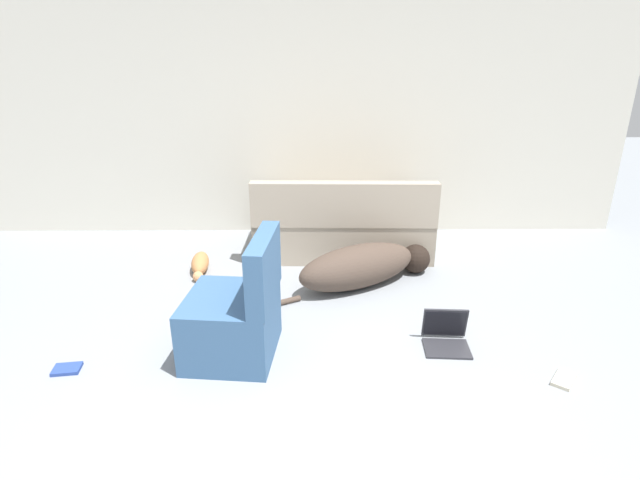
{
  "coord_description": "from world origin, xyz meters",
  "views": [
    {
      "loc": [
        0.13,
        -2.11,
        2.0
      ],
      "look_at": [
        0.17,
        1.44,
        0.64
      ],
      "focal_mm": 28.0,
      "sensor_mm": 36.0,
      "label": 1
    }
  ],
  "objects": [
    {
      "name": "book_blue",
      "position": [
        -1.53,
        0.7,
        0.01
      ],
      "size": [
        0.19,
        0.15,
        0.02
      ],
      "rotation": [
        0.0,
        0.0,
        0.13
      ],
      "color": "#28428E",
      "rests_on": "ground_plane"
    },
    {
      "name": "wall_back",
      "position": [
        0.0,
        3.47,
        1.27
      ],
      "size": [
        7.17,
        0.06,
        2.54
      ],
      "color": "beige",
      "rests_on": "ground_plane"
    },
    {
      "name": "laptop_open",
      "position": [
        1.07,
        1.0,
        0.08
      ],
      "size": [
        0.34,
        0.32,
        0.26
      ],
      "rotation": [
        0.0,
        0.0,
        -0.06
      ],
      "color": "#2D2D33",
      "rests_on": "ground_plane"
    },
    {
      "name": "dog",
      "position": [
        0.56,
        1.97,
        0.19
      ],
      "size": [
        1.54,
        0.94,
        0.39
      ],
      "rotation": [
        0.0,
        0.0,
        0.49
      ],
      "color": "#4C3D33",
      "rests_on": "ground_plane"
    },
    {
      "name": "couch",
      "position": [
        0.41,
        2.77,
        0.26
      ],
      "size": [
        1.8,
        0.93,
        0.84
      ],
      "rotation": [
        0.0,
        0.0,
        3.12
      ],
      "color": "tan",
      "rests_on": "ground_plane"
    },
    {
      "name": "cat",
      "position": [
        -0.98,
        2.28,
        0.08
      ],
      "size": [
        0.21,
        0.62,
        0.16
      ],
      "rotation": [
        0.0,
        0.0,
        4.84
      ],
      "color": "#BC7A47",
      "rests_on": "ground_plane"
    },
    {
      "name": "ground_plane",
      "position": [
        0.0,
        0.0,
        0.0
      ],
      "size": [
        20.0,
        20.0,
        0.0
      ],
      "primitive_type": "plane",
      "color": "gray"
    },
    {
      "name": "side_chair",
      "position": [
        -0.41,
        0.9,
        0.29
      ],
      "size": [
        0.66,
        0.7,
        0.88
      ],
      "rotation": [
        0.0,
        0.0,
        4.62
      ],
      "color": "#385B84",
      "rests_on": "ground_plane"
    },
    {
      "name": "book_cream",
      "position": [
        1.73,
        0.56,
        0.01
      ],
      "size": [
        0.22,
        0.24,
        0.02
      ],
      "rotation": [
        0.0,
        0.0,
        0.89
      ],
      "color": "beige",
      "rests_on": "ground_plane"
    }
  ]
}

